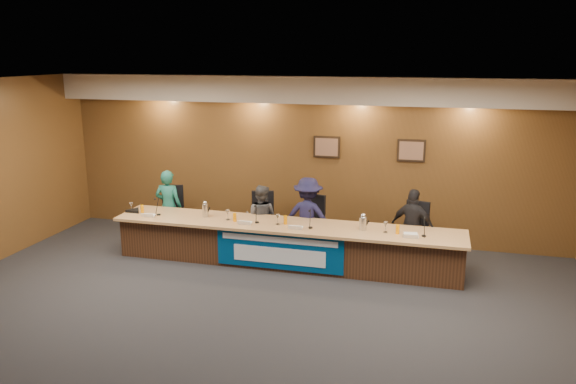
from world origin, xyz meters
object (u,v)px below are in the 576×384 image
(dais_body, at_px, (286,245))
(carafe_left, at_px, (205,210))
(panelist_a, at_px, (169,207))
(office_chair_c, at_px, (309,228))
(banner, at_px, (279,251))
(panelist_b, at_px, (261,218))
(panelist_c, at_px, (308,217))
(carafe_right, at_px, (363,224))
(office_chair_d, at_px, (412,236))
(office_chair_a, at_px, (172,217))
(speakerphone, at_px, (134,211))
(panelist_d, at_px, (413,227))
(office_chair_b, at_px, (263,224))

(dais_body, height_order, carafe_left, carafe_left)
(panelist_a, bearing_deg, office_chair_c, 179.02)
(banner, bearing_deg, panelist_a, 158.84)
(panelist_b, height_order, office_chair_c, panelist_b)
(panelist_c, relative_size, carafe_right, 6.56)
(office_chair_d, height_order, carafe_right, carafe_right)
(office_chair_a, height_order, office_chair_d, same)
(panelist_a, bearing_deg, office_chair_a, -93.04)
(panelist_c, xyz_separation_m, office_chair_d, (1.87, 0.10, -0.25))
(carafe_left, relative_size, carafe_right, 1.08)
(panelist_a, relative_size, speakerphone, 4.50)
(panelist_d, xyz_separation_m, carafe_left, (-3.63, -0.56, 0.19))
(carafe_left, xyz_separation_m, speakerphone, (-1.40, -0.05, -0.09))
(panelist_b, height_order, carafe_left, panelist_b)
(panelist_c, height_order, speakerphone, panelist_c)
(dais_body, xyz_separation_m, speakerphone, (-2.89, -0.06, 0.43))
(panelist_d, bearing_deg, office_chair_d, -71.18)
(dais_body, height_order, banner, banner)
(panelist_c, distance_m, office_chair_d, 1.88)
(panelist_d, height_order, office_chair_c, panelist_d)
(speakerphone, bearing_deg, panelist_c, 10.98)
(banner, relative_size, carafe_right, 9.95)
(office_chair_b, bearing_deg, office_chair_d, -16.28)
(carafe_left, relative_size, speakerphone, 0.75)
(panelist_b, distance_m, carafe_left, 1.06)
(banner, relative_size, office_chair_a, 4.58)
(banner, distance_m, carafe_left, 1.62)
(office_chair_b, bearing_deg, panelist_d, -18.35)
(panelist_c, relative_size, office_chair_b, 3.02)
(panelist_c, xyz_separation_m, carafe_left, (-1.76, -0.56, 0.14))
(office_chair_d, bearing_deg, panelist_b, -161.18)
(panelist_b, distance_m, office_chair_c, 0.91)
(office_chair_d, distance_m, carafe_left, 3.71)
(carafe_right, bearing_deg, office_chair_b, 160.46)
(banner, xyz_separation_m, office_chair_b, (-0.62, 1.07, 0.10))
(office_chair_b, xyz_separation_m, office_chair_d, (2.76, 0.00, 0.00))
(panelist_d, distance_m, carafe_right, 1.01)
(office_chair_b, height_order, office_chair_d, same)
(banner, relative_size, carafe_left, 9.21)
(carafe_right, xyz_separation_m, speakerphone, (-4.24, -0.01, -0.09))
(office_chair_b, height_order, carafe_right, carafe_right)
(panelist_b, bearing_deg, carafe_right, 166.38)
(panelist_b, bearing_deg, office_chair_c, -170.33)
(banner, xyz_separation_m, office_chair_a, (-2.50, 1.07, 0.10))
(office_chair_c, distance_m, carafe_right, 1.34)
(panelist_b, relative_size, panelist_c, 0.87)
(panelist_a, distance_m, carafe_right, 3.90)
(office_chair_b, bearing_deg, carafe_left, -158.91)
(carafe_right, bearing_deg, banner, -164.61)
(panelist_c, xyz_separation_m, panelist_d, (1.87, 0.00, -0.05))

